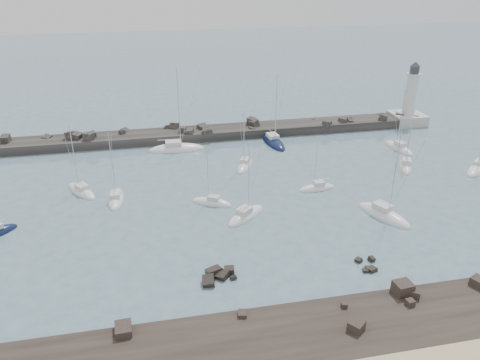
{
  "coord_description": "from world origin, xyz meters",
  "views": [
    {
      "loc": [
        -10.6,
        -54.13,
        34.25
      ],
      "look_at": [
        2.94,
        12.0,
        2.0
      ],
      "focal_mm": 35.0,
      "sensor_mm": 36.0,
      "label": 1
    }
  ],
  "objects_px": {
    "sailboat_7": "(246,216)",
    "sailboat_13": "(384,215)",
    "sailboat_6": "(245,166)",
    "sailboat_10": "(399,148)",
    "sailboat_4": "(176,149)",
    "sailboat_9": "(317,188)",
    "sailboat_12": "(405,167)",
    "lighthouse": "(408,110)",
    "sailboat_8": "(273,143)",
    "sailboat_3": "(116,199)",
    "sailboat_1": "(82,192)",
    "sailboat_11": "(478,169)",
    "sailboat_5": "(212,203)"
  },
  "relations": [
    {
      "from": "sailboat_3",
      "to": "sailboat_8",
      "type": "distance_m",
      "value": 35.9
    },
    {
      "from": "sailboat_6",
      "to": "sailboat_7",
      "type": "xyz_separation_m",
      "value": [
        -3.62,
        -17.7,
        0.0
      ]
    },
    {
      "from": "sailboat_1",
      "to": "sailboat_3",
      "type": "height_order",
      "value": "sailboat_1"
    },
    {
      "from": "sailboat_4",
      "to": "sailboat_6",
      "type": "relative_size",
      "value": 1.53
    },
    {
      "from": "sailboat_5",
      "to": "sailboat_10",
      "type": "relative_size",
      "value": 0.8
    },
    {
      "from": "sailboat_1",
      "to": "sailboat_6",
      "type": "bearing_deg",
      "value": 9.54
    },
    {
      "from": "sailboat_10",
      "to": "sailboat_12",
      "type": "relative_size",
      "value": 1.09
    },
    {
      "from": "sailboat_3",
      "to": "sailboat_12",
      "type": "relative_size",
      "value": 1.01
    },
    {
      "from": "sailboat_3",
      "to": "sailboat_4",
      "type": "height_order",
      "value": "sailboat_4"
    },
    {
      "from": "lighthouse",
      "to": "sailboat_5",
      "type": "xyz_separation_m",
      "value": [
        -49.15,
        -29.27,
        -2.96
      ]
    },
    {
      "from": "sailboat_10",
      "to": "sailboat_12",
      "type": "bearing_deg",
      "value": -111.13
    },
    {
      "from": "sailboat_8",
      "to": "sailboat_1",
      "type": "bearing_deg",
      "value": -157.34
    },
    {
      "from": "sailboat_10",
      "to": "sailboat_3",
      "type": "bearing_deg",
      "value": -168.71
    },
    {
      "from": "sailboat_6",
      "to": "sailboat_10",
      "type": "height_order",
      "value": "sailboat_10"
    },
    {
      "from": "lighthouse",
      "to": "sailboat_9",
      "type": "relative_size",
      "value": 1.47
    },
    {
      "from": "sailboat_6",
      "to": "sailboat_10",
      "type": "bearing_deg",
      "value": 4.15
    },
    {
      "from": "sailboat_3",
      "to": "sailboat_13",
      "type": "xyz_separation_m",
      "value": [
        38.53,
        -13.14,
        0.03
      ]
    },
    {
      "from": "lighthouse",
      "to": "sailboat_8",
      "type": "bearing_deg",
      "value": -169.35
    },
    {
      "from": "sailboat_3",
      "to": "sailboat_11",
      "type": "bearing_deg",
      "value": -1.07
    },
    {
      "from": "sailboat_4",
      "to": "sailboat_9",
      "type": "distance_m",
      "value": 30.36
    },
    {
      "from": "sailboat_5",
      "to": "sailboat_11",
      "type": "xyz_separation_m",
      "value": [
        48.36,
        3.02,
        0.01
      ]
    },
    {
      "from": "sailboat_9",
      "to": "sailboat_10",
      "type": "relative_size",
      "value": 0.78
    },
    {
      "from": "sailboat_7",
      "to": "sailboat_13",
      "type": "bearing_deg",
      "value": -11.21
    },
    {
      "from": "sailboat_4",
      "to": "sailboat_6",
      "type": "bearing_deg",
      "value": -42.78
    },
    {
      "from": "sailboat_12",
      "to": "sailboat_5",
      "type": "bearing_deg",
      "value": -169.72
    },
    {
      "from": "sailboat_9",
      "to": "sailboat_11",
      "type": "relative_size",
      "value": 0.73
    },
    {
      "from": "sailboat_3",
      "to": "sailboat_5",
      "type": "bearing_deg",
      "value": -16.17
    },
    {
      "from": "sailboat_5",
      "to": "sailboat_7",
      "type": "height_order",
      "value": "sailboat_7"
    },
    {
      "from": "sailboat_8",
      "to": "sailboat_12",
      "type": "bearing_deg",
      "value": -39.3
    },
    {
      "from": "sailboat_1",
      "to": "sailboat_12",
      "type": "distance_m",
      "value": 56.24
    },
    {
      "from": "sailboat_7",
      "to": "sailboat_13",
      "type": "height_order",
      "value": "sailboat_13"
    },
    {
      "from": "sailboat_1",
      "to": "sailboat_7",
      "type": "xyz_separation_m",
      "value": [
        24.27,
        -13.01,
        0.01
      ]
    },
    {
      "from": "sailboat_3",
      "to": "sailboat_6",
      "type": "xyz_separation_m",
      "value": [
        22.37,
        8.48,
        0.01
      ]
    },
    {
      "from": "sailboat_8",
      "to": "sailboat_13",
      "type": "relative_size",
      "value": 1.07
    },
    {
      "from": "sailboat_7",
      "to": "sailboat_13",
      "type": "relative_size",
      "value": 0.84
    },
    {
      "from": "sailboat_3",
      "to": "sailboat_10",
      "type": "bearing_deg",
      "value": 11.29
    },
    {
      "from": "sailboat_3",
      "to": "sailboat_6",
      "type": "height_order",
      "value": "sailboat_3"
    },
    {
      "from": "sailboat_3",
      "to": "sailboat_10",
      "type": "distance_m",
      "value": 55.01
    },
    {
      "from": "sailboat_4",
      "to": "sailboat_9",
      "type": "xyz_separation_m",
      "value": [
        21.11,
        -21.81,
        -0.02
      ]
    },
    {
      "from": "sailboat_1",
      "to": "sailboat_6",
      "type": "relative_size",
      "value": 1.08
    },
    {
      "from": "sailboat_3",
      "to": "sailboat_4",
      "type": "distance_m",
      "value": 21.98
    },
    {
      "from": "sailboat_3",
      "to": "sailboat_10",
      "type": "relative_size",
      "value": 0.92
    },
    {
      "from": "sailboat_6",
      "to": "sailboat_9",
      "type": "relative_size",
      "value": 1.13
    },
    {
      "from": "sailboat_9",
      "to": "sailboat_12",
      "type": "distance_m",
      "value": 19.34
    },
    {
      "from": "sailboat_13",
      "to": "sailboat_6",
      "type": "bearing_deg",
      "value": 126.77
    },
    {
      "from": "sailboat_1",
      "to": "sailboat_3",
      "type": "relative_size",
      "value": 1.03
    },
    {
      "from": "lighthouse",
      "to": "sailboat_3",
      "type": "distance_m",
      "value": 68.46
    },
    {
      "from": "lighthouse",
      "to": "sailboat_4",
      "type": "height_order",
      "value": "sailboat_4"
    },
    {
      "from": "sailboat_4",
      "to": "sailboat_5",
      "type": "distance_m",
      "value": 23.55
    },
    {
      "from": "sailboat_7",
      "to": "sailboat_9",
      "type": "height_order",
      "value": "sailboat_7"
    }
  ]
}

